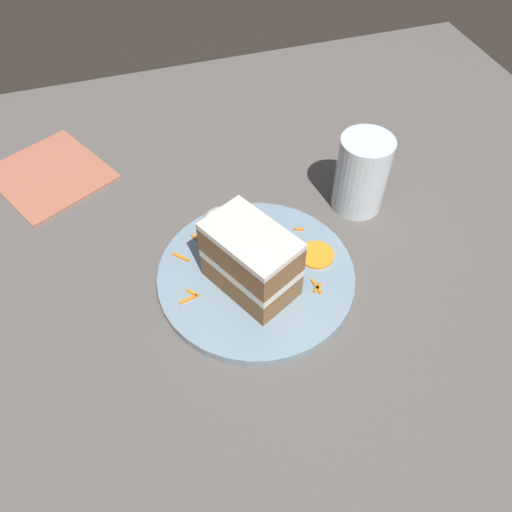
{
  "coord_description": "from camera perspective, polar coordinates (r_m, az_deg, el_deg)",
  "views": [
    {
      "loc": [
        -0.15,
        -0.46,
        0.59
      ],
      "look_at": [
        -0.02,
        -0.06,
        0.07
      ],
      "focal_mm": 35.0,
      "sensor_mm": 36.0,
      "label": 1
    }
  ],
  "objects": [
    {
      "name": "cream_dollop",
      "position": [
        0.73,
        -4.24,
        4.06
      ],
      "size": [
        0.05,
        0.04,
        0.04
      ],
      "primitive_type": "ellipsoid",
      "color": "silver",
      "rests_on": "plate"
    },
    {
      "name": "dining_table",
      "position": [
        0.75,
        0.02,
        0.52
      ],
      "size": [
        1.31,
        1.07,
        0.02
      ],
      "primitive_type": "cube",
      "color": "#56514C",
      "rests_on": "ground"
    },
    {
      "name": "drinking_glass",
      "position": [
        0.78,
        11.87,
        8.7
      ],
      "size": [
        0.08,
        0.08,
        0.12
      ],
      "color": "silver",
      "rests_on": "dining_table"
    },
    {
      "name": "plate",
      "position": [
        0.7,
        0.0,
        -2.22
      ],
      "size": [
        0.28,
        0.28,
        0.01
      ],
      "primitive_type": "cylinder",
      "color": "gray",
      "rests_on": "dining_table"
    },
    {
      "name": "ground_plane",
      "position": [
        0.76,
        0.02,
        -0.06
      ],
      "size": [
        6.0,
        6.0,
        0.0
      ],
      "primitive_type": "plane",
      "color": "black",
      "rests_on": "ground"
    },
    {
      "name": "orange_garnish",
      "position": [
        0.71,
        6.92,
        0.14
      ],
      "size": [
        0.05,
        0.05,
        0.0
      ],
      "primitive_type": "cylinder",
      "color": "orange",
      "rests_on": "plate"
    },
    {
      "name": "menu_card",
      "position": [
        0.92,
        -22.48,
        8.62
      ],
      "size": [
        0.23,
        0.24,
        0.0
      ],
      "primitive_type": "cube",
      "rotation": [
        0.0,
        0.0,
        3.63
      ],
      "color": "#B2664C",
      "rests_on": "dining_table"
    },
    {
      "name": "carrot_shreds_scatter",
      "position": [
        0.69,
        -2.19,
        -1.88
      ],
      "size": [
        0.2,
        0.16,
        0.0
      ],
      "color": "orange",
      "rests_on": "plate"
    },
    {
      "name": "cake_slice",
      "position": [
        0.64,
        -0.6,
        -0.48
      ],
      "size": [
        0.12,
        0.14,
        0.1
      ],
      "rotation": [
        0.0,
        0.0,
        0.47
      ],
      "color": "brown",
      "rests_on": "plate"
    }
  ]
}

